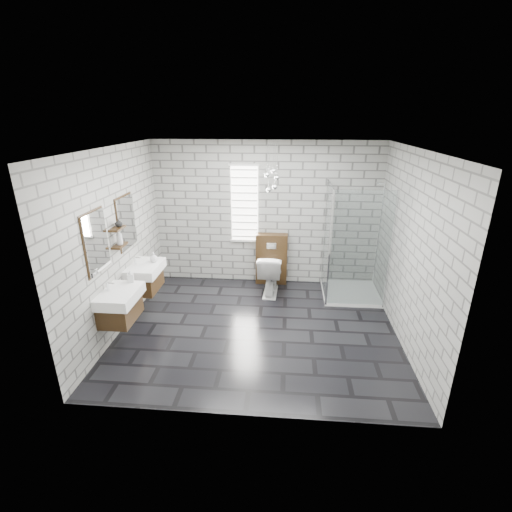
# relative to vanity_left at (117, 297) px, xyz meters

# --- Properties ---
(floor) EXTENTS (4.20, 3.60, 0.02)m
(floor) POSITION_rel_vanity_left_xyz_m (1.91, 0.58, -0.77)
(floor) COLOR black
(floor) RESTS_ON ground
(ceiling) EXTENTS (4.20, 3.60, 0.02)m
(ceiling) POSITION_rel_vanity_left_xyz_m (1.91, 0.58, 1.95)
(ceiling) COLOR white
(ceiling) RESTS_ON wall_back
(wall_back) EXTENTS (4.20, 0.02, 2.70)m
(wall_back) POSITION_rel_vanity_left_xyz_m (1.91, 2.39, 0.59)
(wall_back) COLOR #9E9E99
(wall_back) RESTS_ON floor
(wall_front) EXTENTS (4.20, 0.02, 2.70)m
(wall_front) POSITION_rel_vanity_left_xyz_m (1.91, -1.23, 0.59)
(wall_front) COLOR #9E9E99
(wall_front) RESTS_ON floor
(wall_left) EXTENTS (0.02, 3.60, 2.70)m
(wall_left) POSITION_rel_vanity_left_xyz_m (-0.20, 0.58, 0.59)
(wall_left) COLOR #9E9E99
(wall_left) RESTS_ON floor
(wall_right) EXTENTS (0.02, 3.60, 2.70)m
(wall_right) POSITION_rel_vanity_left_xyz_m (4.02, 0.58, 0.59)
(wall_right) COLOR #9E9E99
(wall_right) RESTS_ON floor
(vanity_left) EXTENTS (0.47, 0.70, 1.57)m
(vanity_left) POSITION_rel_vanity_left_xyz_m (0.00, 0.00, 0.00)
(vanity_left) COLOR #3A2611
(vanity_left) RESTS_ON wall_left
(vanity_right) EXTENTS (0.47, 0.70, 1.57)m
(vanity_right) POSITION_rel_vanity_left_xyz_m (0.00, 0.96, 0.00)
(vanity_right) COLOR #3A2611
(vanity_right) RESTS_ON wall_left
(shelf_lower) EXTENTS (0.14, 0.30, 0.03)m
(shelf_lower) POSITION_rel_vanity_left_xyz_m (-0.12, 0.53, 0.56)
(shelf_lower) COLOR #3A2611
(shelf_lower) RESTS_ON wall_left
(shelf_upper) EXTENTS (0.14, 0.30, 0.03)m
(shelf_upper) POSITION_rel_vanity_left_xyz_m (-0.12, 0.53, 0.82)
(shelf_upper) COLOR #3A2611
(shelf_upper) RESTS_ON wall_left
(window) EXTENTS (0.56, 0.05, 1.48)m
(window) POSITION_rel_vanity_left_xyz_m (1.51, 2.36, 0.79)
(window) COLOR white
(window) RESTS_ON wall_back
(cistern_panel) EXTENTS (0.60, 0.20, 1.00)m
(cistern_panel) POSITION_rel_vanity_left_xyz_m (2.03, 2.28, -0.26)
(cistern_panel) COLOR #3A2611
(cistern_panel) RESTS_ON floor
(flush_plate) EXTENTS (0.18, 0.01, 0.12)m
(flush_plate) POSITION_rel_vanity_left_xyz_m (2.03, 2.18, 0.04)
(flush_plate) COLOR silver
(flush_plate) RESTS_ON cistern_panel
(shower_enclosure) EXTENTS (1.00, 1.00, 2.03)m
(shower_enclosure) POSITION_rel_vanity_left_xyz_m (3.41, 1.76, -0.25)
(shower_enclosure) COLOR white
(shower_enclosure) RESTS_ON floor
(pendant_cluster) EXTENTS (0.25, 0.23, 0.85)m
(pendant_cluster) POSITION_rel_vanity_left_xyz_m (2.04, 1.94, 1.32)
(pendant_cluster) COLOR silver
(pendant_cluster) RESTS_ON ceiling
(toilet) EXTENTS (0.46, 0.77, 0.77)m
(toilet) POSITION_rel_vanity_left_xyz_m (2.03, 1.83, -0.37)
(toilet) COLOR white
(toilet) RESTS_ON floor
(soap_bottle_a) EXTENTS (0.11, 0.11, 0.19)m
(soap_bottle_a) POSITION_rel_vanity_left_xyz_m (0.09, 0.30, 0.19)
(soap_bottle_a) COLOR #B2B2B2
(soap_bottle_a) RESTS_ON vanity_left
(soap_bottle_b) EXTENTS (0.16, 0.16, 0.16)m
(soap_bottle_b) POSITION_rel_vanity_left_xyz_m (0.15, 1.08, 0.18)
(soap_bottle_b) COLOR #B2B2B2
(soap_bottle_b) RESTS_ON vanity_right
(soap_bottle_c) EXTENTS (0.11, 0.11, 0.23)m
(soap_bottle_c) POSITION_rel_vanity_left_xyz_m (-0.11, 0.53, 0.69)
(soap_bottle_c) COLOR #B2B2B2
(soap_bottle_c) RESTS_ON shelf_lower
(vase) EXTENTS (0.13, 0.13, 0.11)m
(vase) POSITION_rel_vanity_left_xyz_m (-0.11, 0.57, 0.90)
(vase) COLOR #B2B2B2
(vase) RESTS_ON shelf_upper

